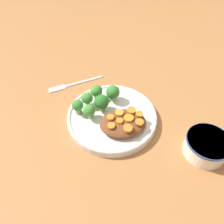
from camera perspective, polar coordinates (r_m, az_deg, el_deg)
ground_plane at (r=0.69m, az=0.00°, el=-2.05°), size 4.00×4.00×0.00m
plate at (r=0.68m, az=0.00°, el=-1.26°), size 0.28×0.28×0.03m
dip_bowl at (r=0.64m, az=23.45°, el=-8.03°), size 0.12×0.12×0.06m
stew_mound at (r=0.63m, az=2.89°, el=-2.92°), size 0.14×0.11×0.03m
broccoli_floret_0 at (r=0.69m, az=0.22°, el=5.14°), size 0.04×0.04×0.06m
broccoli_floret_1 at (r=0.65m, az=-5.96°, el=0.51°), size 0.04×0.04×0.05m
broccoli_floret_2 at (r=0.71m, az=-4.07°, el=5.39°), size 0.04×0.04×0.05m
broccoli_floret_3 at (r=0.68m, az=-6.52°, el=3.54°), size 0.04×0.04×0.05m
broccoli_floret_4 at (r=0.66m, az=-2.75°, el=2.57°), size 0.05×0.05×0.06m
broccoli_floret_5 at (r=0.66m, az=-8.92°, el=1.49°), size 0.03×0.03×0.05m
carrot_slice_0 at (r=0.62m, az=4.38°, el=-1.55°), size 0.03×0.03×0.00m
carrot_slice_1 at (r=0.62m, az=-0.43°, el=-1.39°), size 0.02×0.02×0.01m
carrot_slice_2 at (r=0.61m, az=7.15°, el=-2.63°), size 0.02×0.02×0.01m
carrot_slice_3 at (r=0.61m, az=2.02°, el=-2.33°), size 0.02×0.02×0.01m
carrot_slice_4 at (r=0.60m, az=4.17°, el=-4.25°), size 0.03×0.03×0.01m
carrot_slice_5 at (r=0.64m, az=5.08°, el=0.50°), size 0.03×0.03×0.01m
carrot_slice_6 at (r=0.63m, az=1.90°, el=-0.21°), size 0.02×0.02×0.01m
carrot_slice_7 at (r=0.63m, az=7.16°, el=-0.52°), size 0.02×0.02×0.01m
carrot_slice_8 at (r=0.60m, az=-0.19°, el=-3.56°), size 0.02×0.02×0.00m
fork at (r=0.82m, az=-10.72°, el=7.05°), size 0.20×0.07×0.01m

